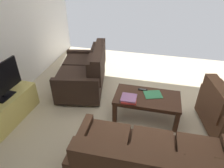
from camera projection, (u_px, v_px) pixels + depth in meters
ground_plane at (137, 121)px, 3.49m from camera, size 5.07×5.76×0.01m
sofa_main at (150, 166)px, 2.32m from camera, size 1.84×0.87×0.88m
loveseat_near at (85, 73)px, 4.16m from camera, size 1.11×1.51×0.91m
coffee_table at (147, 100)px, 3.40m from camera, size 1.09×0.59×0.43m
tv_stand at (9, 108)px, 3.43m from camera, size 0.48×1.06×0.46m
flat_tv at (0, 82)px, 3.15m from camera, size 0.22×0.85×0.56m
book_stack at (129, 99)px, 3.25m from camera, size 0.26×0.28×0.07m
tv_remote at (143, 90)px, 3.53m from camera, size 0.16×0.05×0.02m
loose_magazine at (153, 94)px, 3.41m from camera, size 0.35×0.32×0.01m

